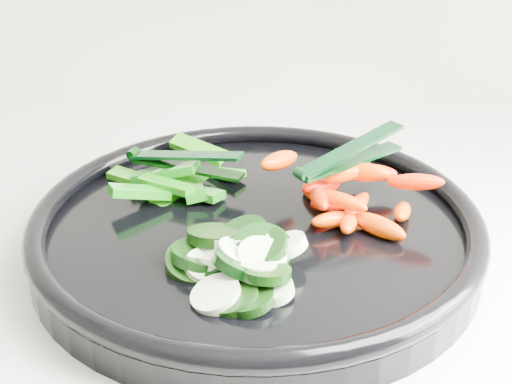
{
  "coord_description": "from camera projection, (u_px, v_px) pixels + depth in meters",
  "views": [
    {
      "loc": [
        0.34,
        1.14,
        1.25
      ],
      "look_at": [
        0.34,
        1.66,
        0.99
      ],
      "focal_mm": 50.0,
      "sensor_mm": 36.0,
      "label": 1
    }
  ],
  "objects": [
    {
      "name": "carrot_pile",
      "position": [
        345.0,
        190.0,
        0.61
      ],
      "size": [
        0.16,
        0.13,
        0.05
      ],
      "color": "#F83F00",
      "rests_on": "veggie_tray"
    },
    {
      "name": "tong_carrot",
      "position": [
        348.0,
        156.0,
        0.59
      ],
      "size": [
        0.1,
        0.08,
        0.02
      ],
      "color": "black",
      "rests_on": "carrot_pile"
    },
    {
      "name": "tong_pepper",
      "position": [
        182.0,
        161.0,
        0.64
      ],
      "size": [
        0.11,
        0.06,
        0.02
      ],
      "color": "black",
      "rests_on": "pepper_pile"
    },
    {
      "name": "pepper_pile",
      "position": [
        175.0,
        179.0,
        0.65
      ],
      "size": [
        0.13,
        0.13,
        0.04
      ],
      "color": "#0B6009",
      "rests_on": "veggie_tray"
    },
    {
      "name": "cucumber_pile",
      "position": [
        232.0,
        260.0,
        0.53
      ],
      "size": [
        0.12,
        0.12,
        0.04
      ],
      "color": "black",
      "rests_on": "veggie_tray"
    },
    {
      "name": "veggie_tray",
      "position": [
        256.0,
        229.0,
        0.59
      ],
      "size": [
        0.47,
        0.47,
        0.04
      ],
      "color": "black",
      "rests_on": "counter"
    }
  ]
}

